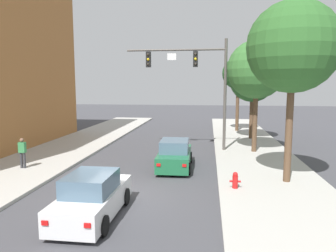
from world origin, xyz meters
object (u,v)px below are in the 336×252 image
at_px(street_tree_second, 257,70).
at_px(street_tree_third, 253,79).
at_px(fire_hydrant, 235,180).
at_px(street_tree_nearest, 293,47).
at_px(pedestrian_sidewalk_left_walker, 22,151).
at_px(traffic_signal_mast, 197,74).
at_px(car_following_white, 92,197).
at_px(car_lead_green, 175,155).
at_px(street_tree_farthest, 238,74).

xyz_separation_m(street_tree_second, street_tree_third, (0.47, 5.39, -0.50)).
bearing_deg(fire_hydrant, street_tree_nearest, 28.29).
distance_m(pedestrian_sidewalk_left_walker, fire_hydrant, 11.27).
height_order(traffic_signal_mast, car_following_white, traffic_signal_mast).
relative_size(traffic_signal_mast, street_tree_nearest, 0.92).
xyz_separation_m(car_lead_green, car_following_white, (-2.14, -7.05, 0.00)).
height_order(car_lead_green, street_tree_farthest, street_tree_farthest).
distance_m(traffic_signal_mast, street_tree_second, 3.94).
bearing_deg(street_tree_third, fire_hydrant, -99.91).
relative_size(car_lead_green, pedestrian_sidewalk_left_walker, 2.61).
bearing_deg(car_following_white, street_tree_nearest, 31.92).
relative_size(pedestrian_sidewalk_left_walker, street_tree_second, 0.22).
distance_m(car_lead_green, street_tree_second, 8.20).
relative_size(car_following_white, pedestrian_sidewalk_left_walker, 2.59).
distance_m(traffic_signal_mast, pedestrian_sidewalk_left_walker, 11.83).
bearing_deg(pedestrian_sidewalk_left_walker, car_lead_green, 11.29).
bearing_deg(pedestrian_sidewalk_left_walker, street_tree_farthest, 51.50).
xyz_separation_m(pedestrian_sidewalk_left_walker, fire_hydrant, (11.08, -2.02, -0.56)).
height_order(traffic_signal_mast, street_tree_nearest, street_tree_nearest).
distance_m(traffic_signal_mast, fire_hydrant, 9.85).
bearing_deg(street_tree_third, pedestrian_sidewalk_left_walker, -139.61).
relative_size(car_lead_green, street_tree_nearest, 0.52).
bearing_deg(traffic_signal_mast, pedestrian_sidewalk_left_walker, -145.07).
bearing_deg(car_following_white, fire_hydrant, 33.56).
bearing_deg(fire_hydrant, car_lead_green, 129.78).
xyz_separation_m(fire_hydrant, street_tree_second, (1.88, 8.05, 5.07)).
distance_m(car_lead_green, fire_hydrant, 4.73).
height_order(traffic_signal_mast, fire_hydrant, traffic_signal_mast).
bearing_deg(pedestrian_sidewalk_left_walker, traffic_signal_mast, 34.93).
bearing_deg(street_tree_second, car_following_white, -121.54).
height_order(car_following_white, street_tree_farthest, street_tree_farthest).
height_order(street_tree_nearest, street_tree_farthest, street_tree_nearest).
relative_size(car_following_white, street_tree_third, 0.62).
bearing_deg(traffic_signal_mast, street_tree_second, -4.15).
xyz_separation_m(street_tree_nearest, street_tree_second, (-0.58, 6.72, -0.67)).
distance_m(car_following_white, fire_hydrant, 6.19).
xyz_separation_m(car_lead_green, street_tree_nearest, (5.48, -2.30, 5.53)).
bearing_deg(street_tree_second, traffic_signal_mast, 175.85).
distance_m(pedestrian_sidewalk_left_walker, street_tree_nearest, 14.51).
distance_m(traffic_signal_mast, car_lead_green, 6.67).
relative_size(traffic_signal_mast, street_tree_second, 1.02).
distance_m(pedestrian_sidewalk_left_walker, street_tree_farthest, 20.84).
bearing_deg(street_tree_nearest, car_following_white, -148.08).
relative_size(car_following_white, street_tree_farthest, 0.60).
distance_m(street_tree_nearest, street_tree_third, 12.18).
bearing_deg(street_tree_farthest, street_tree_third, -80.30).
bearing_deg(car_following_white, pedestrian_sidewalk_left_walker, 137.40).
bearing_deg(car_following_white, traffic_signal_mast, 75.14).
xyz_separation_m(street_tree_nearest, street_tree_third, (-0.11, 12.12, -1.17)).
bearing_deg(street_tree_second, car_lead_green, -137.96).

